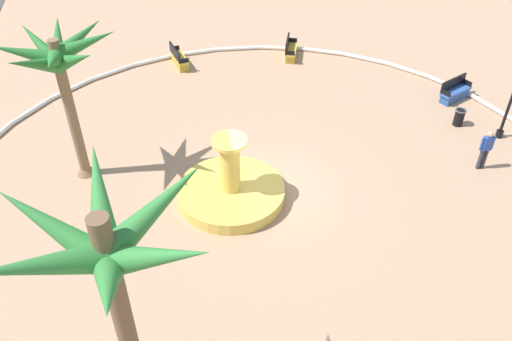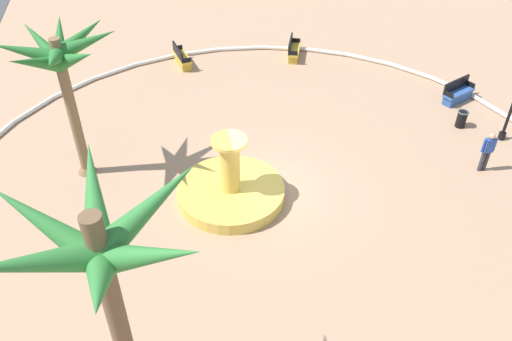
% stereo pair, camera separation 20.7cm
% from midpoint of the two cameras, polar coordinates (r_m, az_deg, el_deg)
% --- Properties ---
extents(ground_plane, '(80.00, 80.00, 0.00)m').
position_cam_midpoint_polar(ground_plane, '(18.90, 1.45, -2.16)').
color(ground_plane, tan).
extents(plaza_curb, '(22.89, 22.89, 0.20)m').
position_cam_midpoint_polar(plaza_curb, '(18.83, 1.45, -1.93)').
color(plaza_curb, silver).
rests_on(plaza_curb, ground).
extents(fountain, '(3.74, 3.74, 2.49)m').
position_cam_midpoint_polar(fountain, '(18.40, -2.39, -2.12)').
color(fountain, gold).
rests_on(fountain, ground).
extents(palm_tree_near_fountain, '(3.89, 3.94, 5.56)m').
position_cam_midpoint_polar(palm_tree_near_fountain, '(18.34, -19.94, 10.89)').
color(palm_tree_near_fountain, brown).
rests_on(palm_tree_near_fountain, ground).
extents(palm_tree_by_curb, '(4.13, 3.97, 7.00)m').
position_cam_midpoint_polar(palm_tree_by_curb, '(9.37, -15.39, -10.28)').
color(palm_tree_by_curb, brown).
rests_on(palm_tree_by_curb, ground).
extents(bench_east, '(1.11, 1.67, 1.00)m').
position_cam_midpoint_polar(bench_east, '(25.36, 21.06, 7.67)').
color(bench_east, '#335BA8').
rests_on(bench_east, ground).
extents(bench_west, '(1.67, 0.80, 1.00)m').
position_cam_midpoint_polar(bench_west, '(26.92, -7.72, 11.80)').
color(bench_west, gold).
rests_on(bench_west, ground).
extents(bench_southeast, '(1.67, 1.02, 1.00)m').
position_cam_midpoint_polar(bench_southeast, '(27.49, 4.29, 12.64)').
color(bench_southeast, gold).
rests_on(bench_southeast, ground).
extents(trash_bin, '(0.46, 0.46, 0.73)m').
position_cam_midpoint_polar(trash_bin, '(23.56, 21.46, 5.22)').
color(trash_bin, black).
rests_on(trash_bin, ground).
extents(person_cyclist_helmet, '(0.22, 0.53, 1.65)m').
position_cam_midpoint_polar(person_cyclist_helmet, '(21.03, 23.88, 2.02)').
color(person_cyclist_helmet, '#33333D').
rests_on(person_cyclist_helmet, ground).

